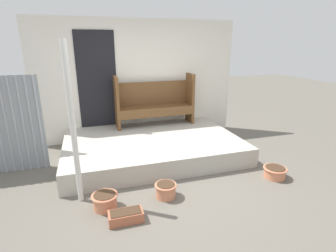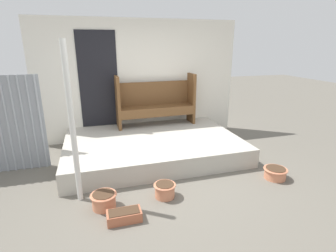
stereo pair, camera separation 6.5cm
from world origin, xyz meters
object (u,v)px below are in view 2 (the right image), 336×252
(bench, at_px, (156,101))
(planter_box_rect, at_px, (124,216))
(support_post, at_px, (72,126))
(flower_pot_middle, at_px, (165,190))
(flower_pot_left, at_px, (104,200))
(flower_pot_right, at_px, (275,173))

(bench, distance_m, planter_box_rect, 3.05)
(support_post, bearing_deg, flower_pot_middle, -13.56)
(planter_box_rect, bearing_deg, bench, 68.45)
(bench, bearing_deg, flower_pot_middle, -102.09)
(flower_pot_left, relative_size, flower_pot_right, 0.93)
(bench, bearing_deg, flower_pot_left, -119.77)
(flower_pot_left, distance_m, flower_pot_right, 2.70)
(bench, xyz_separation_m, flower_pot_middle, (-0.46, -2.36, -0.77))
(flower_pot_left, distance_m, planter_box_rect, 0.42)
(flower_pot_right, relative_size, planter_box_rect, 0.89)
(support_post, bearing_deg, bench, 52.31)
(bench, xyz_separation_m, planter_box_rect, (-1.08, -2.73, -0.82))
(planter_box_rect, bearing_deg, support_post, 129.38)
(flower_pot_right, height_order, planter_box_rect, flower_pot_right)
(flower_pot_middle, distance_m, planter_box_rect, 0.73)
(bench, xyz_separation_m, flower_pot_left, (-1.30, -2.38, -0.77))
(flower_pot_middle, xyz_separation_m, flower_pot_right, (1.86, 0.02, -0.01))
(bench, xyz_separation_m, flower_pot_right, (1.40, -2.35, -0.79))
(bench, relative_size, planter_box_rect, 4.09)
(bench, height_order, flower_pot_middle, bench)
(flower_pot_middle, bearing_deg, support_post, 166.44)
(flower_pot_left, height_order, planter_box_rect, flower_pot_left)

